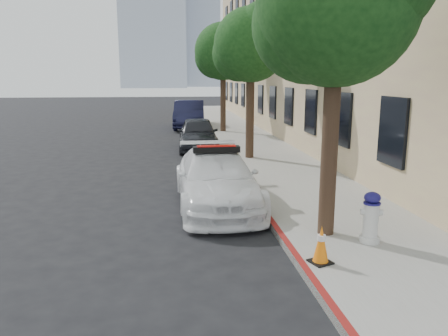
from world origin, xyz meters
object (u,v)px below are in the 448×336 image
fire_hydrant (371,218)px  parked_car_mid (198,134)px  traffic_cone (321,245)px  police_car (216,179)px  parked_car_far (189,114)px

fire_hydrant → parked_car_mid: bearing=116.0°
parked_car_mid → traffic_cone: 12.22m
parked_car_mid → traffic_cone: bearing=-82.6°
fire_hydrant → traffic_cone: fire_hydrant is taller
police_car → traffic_cone: size_ratio=7.45×
police_car → traffic_cone: (1.25, -3.83, -0.21)m
parked_car_mid → traffic_cone: size_ratio=6.56×
traffic_cone → parked_car_far: bearing=93.3°
police_car → fire_hydrant: bearing=-52.6°
police_car → fire_hydrant: size_ratio=4.94×
parked_car_mid → fire_hydrant: size_ratio=4.35×
traffic_cone → parked_car_mid: bearing=95.4°
parked_car_mid → parked_car_far: bearing=92.0°
police_car → fire_hydrant: (2.42, -3.08, -0.06)m
police_car → parked_car_mid: 8.33m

